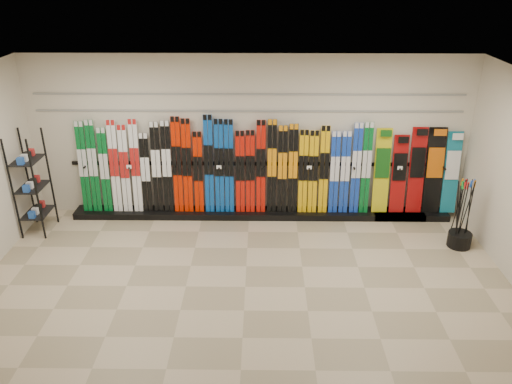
{
  "coord_description": "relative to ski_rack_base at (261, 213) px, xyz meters",
  "views": [
    {
      "loc": [
        0.23,
        -6.15,
        4.41
      ],
      "look_at": [
        0.15,
        1.0,
        1.1
      ],
      "focal_mm": 35.0,
      "sensor_mm": 36.0,
      "label": 1
    }
  ],
  "objects": [
    {
      "name": "accessory_rack",
      "position": [
        -3.97,
        -0.58,
        0.85
      ],
      "size": [
        0.4,
        0.6,
        1.83
      ],
      "primitive_type": "cube",
      "color": "black",
      "rests_on": "floor"
    },
    {
      "name": "pole_bin",
      "position": [
        3.38,
        -1.05,
        0.07
      ],
      "size": [
        0.39,
        0.39,
        0.25
      ],
      "primitive_type": "cylinder",
      "color": "black",
      "rests_on": "floor"
    },
    {
      "name": "ski_rack_base",
      "position": [
        0.0,
        0.0,
        0.0
      ],
      "size": [
        8.0,
        0.4,
        0.12
      ],
      "primitive_type": "cube",
      "color": "black",
      "rests_on": "floor"
    },
    {
      "name": "slatwall_rail_1",
      "position": [
        -0.22,
        0.2,
        2.24
      ],
      "size": [
        7.6,
        0.02,
        0.03
      ],
      "primitive_type": "cube",
      "color": "gray",
      "rests_on": "back_wall"
    },
    {
      "name": "ski_poles",
      "position": [
        3.34,
        -1.02,
        0.55
      ],
      "size": [
        0.34,
        0.27,
        1.18
      ],
      "color": "black",
      "rests_on": "pole_bin"
    },
    {
      "name": "slatwall_rail_0",
      "position": [
        -0.22,
        0.2,
        1.94
      ],
      "size": [
        7.6,
        0.02,
        0.03
      ],
      "primitive_type": "cube",
      "color": "gray",
      "rests_on": "back_wall"
    },
    {
      "name": "ceiling",
      "position": [
        -0.22,
        -2.28,
        2.94
      ],
      "size": [
        8.0,
        8.0,
        0.0
      ],
      "primitive_type": "plane",
      "rotation": [
        3.14,
        0.0,
        0.0
      ],
      "color": "silver",
      "rests_on": "back_wall"
    },
    {
      "name": "back_wall",
      "position": [
        -0.22,
        0.22,
        1.44
      ],
      "size": [
        8.0,
        0.0,
        8.0
      ],
      "primitive_type": "plane",
      "rotation": [
        1.57,
        0.0,
        0.0
      ],
      "color": "beige",
      "rests_on": "floor"
    },
    {
      "name": "floor",
      "position": [
        -0.22,
        -2.28,
        -0.06
      ],
      "size": [
        8.0,
        8.0,
        0.0
      ],
      "primitive_type": "plane",
      "color": "gray",
      "rests_on": "ground"
    },
    {
      "name": "snowboards",
      "position": [
        2.87,
        0.08,
        0.84
      ],
      "size": [
        1.56,
        0.25,
        1.6
      ],
      "color": "gold",
      "rests_on": "ski_rack_base"
    },
    {
      "name": "skis",
      "position": [
        -0.7,
        0.03,
        0.9
      ],
      "size": [
        5.36,
        0.19,
        1.84
      ],
      "color": "#065B21",
      "rests_on": "ski_rack_base"
    }
  ]
}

